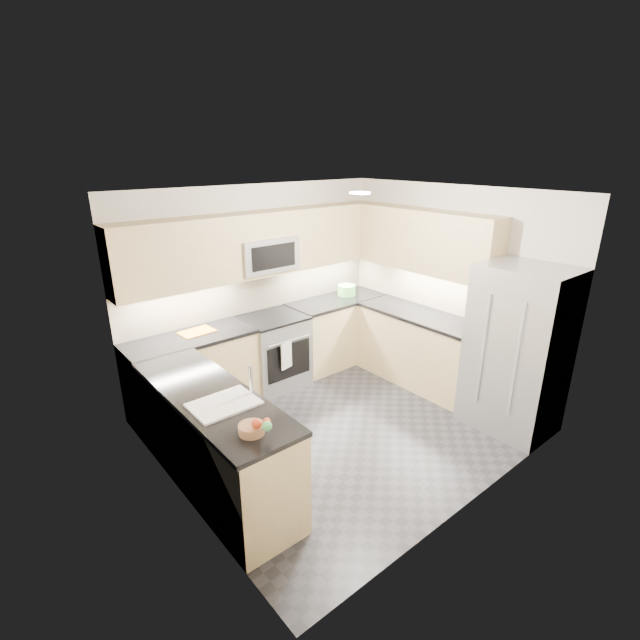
{
  "coord_description": "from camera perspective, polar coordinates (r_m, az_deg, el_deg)",
  "views": [
    {
      "loc": [
        -2.98,
        -3.26,
        2.87
      ],
      "look_at": [
        0.0,
        0.35,
        1.15
      ],
      "focal_mm": 26.0,
      "sensor_mm": 36.0,
      "label": 1
    }
  ],
  "objects": [
    {
      "name": "floor",
      "position": [
        5.27,
        2.49,
        -12.86
      ],
      "size": [
        3.6,
        3.2,
        0.0
      ],
      "primitive_type": "cube",
      "color": "#232329",
      "rests_on": "ground"
    },
    {
      "name": "ceiling",
      "position": [
        4.43,
        2.99,
        15.35
      ],
      "size": [
        3.6,
        3.2,
        0.02
      ],
      "primitive_type": "cube",
      "color": "beige",
      "rests_on": "wall_back"
    },
    {
      "name": "wall_back",
      "position": [
        5.93,
        -7.74,
        4.13
      ],
      "size": [
        3.6,
        0.02,
        2.5
      ],
      "primitive_type": "cube",
      "color": "beige",
      "rests_on": "floor"
    },
    {
      "name": "wall_front",
      "position": [
        3.78,
        19.31,
        -6.46
      ],
      "size": [
        3.6,
        0.02,
        2.5
      ],
      "primitive_type": "cube",
      "color": "beige",
      "rests_on": "floor"
    },
    {
      "name": "wall_left",
      "position": [
        3.83,
        -17.82,
        -5.92
      ],
      "size": [
        0.02,
        3.2,
        2.5
      ],
      "primitive_type": "cube",
      "color": "beige",
      "rests_on": "floor"
    },
    {
      "name": "wall_right",
      "position": [
        6.01,
        15.58,
        3.78
      ],
      "size": [
        0.02,
        3.2,
        2.5
      ],
      "primitive_type": "cube",
      "color": "beige",
      "rests_on": "floor"
    },
    {
      "name": "base_cab_back_left",
      "position": [
        5.5,
        -15.35,
        -6.72
      ],
      "size": [
        1.42,
        0.6,
        0.9
      ],
      "primitive_type": "cube",
      "color": "#D1B87E",
      "rests_on": "floor"
    },
    {
      "name": "base_cab_back_right",
      "position": [
        6.58,
        2.05,
        -1.43
      ],
      "size": [
        1.42,
        0.6,
        0.9
      ],
      "primitive_type": "cube",
      "color": "#D1B87E",
      "rests_on": "floor"
    },
    {
      "name": "base_cab_right",
      "position": [
        6.13,
        12.12,
        -3.56
      ],
      "size": [
        0.6,
        1.7,
        0.9
      ],
      "primitive_type": "cube",
      "color": "#D1B87E",
      "rests_on": "floor"
    },
    {
      "name": "base_cab_peninsula",
      "position": [
        4.32,
        -12.89,
        -14.46
      ],
      "size": [
        0.6,
        2.0,
        0.9
      ],
      "primitive_type": "cube",
      "color": "#D1B87E",
      "rests_on": "floor"
    },
    {
      "name": "countertop_back_left",
      "position": [
        5.31,
        -15.81,
        -2.19
      ],
      "size": [
        1.42,
        0.63,
        0.04
      ],
      "primitive_type": "cube",
      "color": "black",
      "rests_on": "base_cab_back_left"
    },
    {
      "name": "countertop_back_right",
      "position": [
        6.42,
        2.11,
        2.47
      ],
      "size": [
        1.42,
        0.63,
        0.04
      ],
      "primitive_type": "cube",
      "color": "black",
      "rests_on": "base_cab_back_right"
    },
    {
      "name": "countertop_right",
      "position": [
        5.96,
        12.44,
        0.58
      ],
      "size": [
        0.63,
        1.7,
        0.04
      ],
      "primitive_type": "cube",
      "color": "black",
      "rests_on": "base_cab_right"
    },
    {
      "name": "countertop_peninsula",
      "position": [
        4.08,
        -13.41,
        -9.01
      ],
      "size": [
        0.63,
        2.0,
        0.04
      ],
      "primitive_type": "cube",
      "color": "black",
      "rests_on": "base_cab_peninsula"
    },
    {
      "name": "upper_cab_back",
      "position": [
        5.65,
        -7.05,
        9.37
      ],
      "size": [
        3.6,
        0.35,
        0.75
      ],
      "primitive_type": "cube",
      "color": "#D1B87E",
      "rests_on": "wall_back"
    },
    {
      "name": "upper_cab_right",
      "position": [
        5.9,
        12.92,
        9.47
      ],
      "size": [
        0.35,
        1.95,
        0.75
      ],
      "primitive_type": "cube",
      "color": "#D1B87E",
      "rests_on": "wall_right"
    },
    {
      "name": "backsplash_back",
      "position": [
        5.94,
        -7.69,
        3.61
      ],
      "size": [
        3.6,
        0.01,
        0.51
      ],
      "primitive_type": "cube",
      "color": "tan",
      "rests_on": "wall_back"
    },
    {
      "name": "backsplash_right",
      "position": [
        6.28,
        12.18,
        4.23
      ],
      "size": [
        0.01,
        2.3,
        0.51
      ],
      "primitive_type": "cube",
      "color": "tan",
      "rests_on": "wall_right"
    },
    {
      "name": "gas_range",
      "position": [
        5.94,
        -5.7,
        -3.92
      ],
      "size": [
        0.76,
        0.65,
        0.91
      ],
      "primitive_type": "cube",
      "color": "gray",
      "rests_on": "floor"
    },
    {
      "name": "range_cooktop",
      "position": [
        5.77,
        -5.86,
        0.25
      ],
      "size": [
        0.76,
        0.65,
        0.03
      ],
      "primitive_type": "cube",
      "color": "black",
      "rests_on": "gas_range"
    },
    {
      "name": "oven_door_glass",
      "position": [
        5.7,
        -3.83,
        -5.02
      ],
      "size": [
        0.62,
        0.02,
        0.45
      ],
      "primitive_type": "cube",
      "color": "black",
      "rests_on": "gas_range"
    },
    {
      "name": "oven_handle",
      "position": [
        5.57,
        -3.77,
        -2.58
      ],
      "size": [
        0.6,
        0.02,
        0.02
      ],
      "primitive_type": "cylinder",
      "rotation": [
        0.0,
        1.57,
        0.0
      ],
      "color": "#B2B5BA",
      "rests_on": "gas_range"
    },
    {
      "name": "microwave",
      "position": [
        5.65,
        -6.86,
        8.09
      ],
      "size": [
        0.76,
        0.4,
        0.4
      ],
      "primitive_type": "cube",
      "color": "#999BA0",
      "rests_on": "upper_cab_back"
    },
    {
      "name": "microwave_door",
      "position": [
        5.49,
        -5.68,
        7.76
      ],
      "size": [
        0.6,
        0.01,
        0.28
      ],
      "primitive_type": "cube",
      "color": "black",
      "rests_on": "microwave"
    },
    {
      "name": "refrigerator",
      "position": [
        5.29,
        23.12,
        -3.42
      ],
      "size": [
        0.7,
        0.9,
        1.8
      ],
      "primitive_type": "cube",
      "color": "#9E9FA5",
      "rests_on": "floor"
    },
    {
      "name": "fridge_handle_left",
      "position": [
        4.89,
        22.98,
        -4.66
      ],
      "size": [
        0.02,
        0.02,
        1.2
      ],
      "primitive_type": "cylinder",
      "color": "#B2B5BA",
      "rests_on": "refrigerator"
    },
    {
      "name": "fridge_handle_right",
      "position": [
        5.04,
        19.42,
        -3.43
      ],
      "size": [
        0.02,
        0.02,
        1.2
      ],
      "primitive_type": "cylinder",
      "color": "#B2B5BA",
      "rests_on": "refrigerator"
    },
    {
      "name": "sink_basin",
      "position": [
        3.9,
        -11.67,
        -10.97
      ],
      "size": [
        0.52,
        0.38,
        0.16
      ],
      "primitive_type": "cube",
      "color": "white",
      "rests_on": "base_cab_peninsula"
    },
    {
      "name": "faucet",
      "position": [
        3.91,
        -8.51,
        -7.31
      ],
      "size": [
        0.03,
        0.03,
        0.28
      ],
      "primitive_type": "cylinder",
      "color": "silver",
      "rests_on": "countertop_peninsula"
    },
    {
      "name": "utensil_bowl",
      "position": [
        6.56,
        3.28,
        3.7
      ],
      "size": [
        0.31,
        0.31,
        0.15
      ],
      "primitive_type": "cylinder",
      "rotation": [
        0.0,
        0.0,
        0.25
      ],
      "color": "#5FBF52",
      "rests_on": "countertop_back_right"
    },
    {
      "name": "cutting_board",
      "position": [
        5.4,
        -14.89,
        -1.41
      ],
      "size": [
        0.39,
        0.28,
        0.01
      ],
      "primitive_type": "cube",
      "rotation": [
        0.0,
        0.0,
        0.07
      ],
      "color": "orange",
      "rests_on": "countertop_back_left"
    },
    {
      "name": "fruit_basket",
      "position": [
        3.48,
        -8.42,
        -13.13
      ],
      "size": [
        0.21,
        0.21,
        0.07
      ],
      "primitive_type": "cylinder",
      "rotation": [
        0.0,
        0.0,
        0.1
      ],
      "color": "#986C47",
      "rests_on": "countertop_peninsula"
    },
    {
      "name": "fruit_apple",
      "position": [
        3.38,
        -7.82,
        -12.53
      ],
      "size": [
        0.07,
        0.07,
        0.07
      ],
      "primitive_type": "sphere",
      "color": "#BE3715",
      "rests_on": "fruit_basket"
    },
    {
      "name": "fruit_pear",
      "position": [
        3.35,
        -6.55,
        -12.85
      ],
      "size": [
        0.07,
        0.07,
        0.07
      ],
      "primitive_type": "sphere",
      "color": "#4BAF56",
      "rests_on": "fruit_basket"
    },
    {
      "name": "dish_towel_check",
      "position": [
        5.59,
        -4.15,
        -4.41
      ],
      "size": [
        0.17,
        0.05,
        0.33
      ],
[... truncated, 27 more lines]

